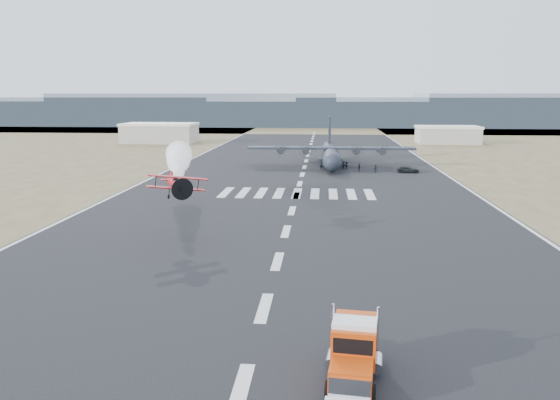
# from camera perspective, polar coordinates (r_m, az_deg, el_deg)

# --- Properties ---
(ground) EXTENTS (500.00, 500.00, 0.00)m
(ground) POSITION_cam_1_polar(r_m,az_deg,el_deg) (42.69, -1.66, -11.20)
(ground) COLOR black
(ground) RESTS_ON ground
(scrub_far) EXTENTS (500.00, 80.00, 0.00)m
(scrub_far) POSITION_cam_1_polar(r_m,az_deg,el_deg) (269.83, 3.73, 7.45)
(scrub_far) COLOR brown
(scrub_far) RESTS_ON ground
(runway_markings) EXTENTS (60.00, 260.00, 0.01)m
(runway_markings) POSITION_cam_1_polar(r_m,az_deg,el_deg) (100.70, 2.07, 1.71)
(runway_markings) COLOR silver
(runway_markings) RESTS_ON ground
(ridge_seg_b) EXTENTS (150.00, 50.00, 15.00)m
(ridge_seg_b) POSITION_cam_1_polar(r_m,az_deg,el_deg) (328.22, -19.78, 8.76)
(ridge_seg_b) COLOR slate
(ridge_seg_b) RESTS_ON ground
(ridge_seg_c) EXTENTS (150.00, 50.00, 17.00)m
(ridge_seg_c) POSITION_cam_1_polar(r_m,az_deg,el_deg) (307.35, -8.53, 9.35)
(ridge_seg_c) COLOR slate
(ridge_seg_c) RESTS_ON ground
(ridge_seg_d) EXTENTS (150.00, 50.00, 13.00)m
(ridge_seg_d) POSITION_cam_1_polar(r_m,az_deg,el_deg) (299.50, 3.84, 9.03)
(ridge_seg_d) COLOR slate
(ridge_seg_d) RESTS_ON ground
(ridge_seg_e) EXTENTS (150.00, 50.00, 15.00)m
(ridge_seg_e) POSITION_cam_1_polar(r_m,az_deg,el_deg) (305.51, 16.27, 8.85)
(ridge_seg_e) COLOR slate
(ridge_seg_e) RESTS_ON ground
(hangar_left) EXTENTS (24.50, 14.50, 6.70)m
(hangar_left) POSITION_cam_1_polar(r_m,az_deg,el_deg) (193.17, -12.44, 6.88)
(hangar_left) COLOR #A49D92
(hangar_left) RESTS_ON ground
(hangar_right) EXTENTS (20.50, 12.50, 5.90)m
(hangar_right) POSITION_cam_1_polar(r_m,az_deg,el_deg) (194.27, 17.10, 6.56)
(hangar_right) COLOR #A49D92
(hangar_right) RESTS_ON ground
(semi_truck) EXTENTS (3.37, 8.06, 3.56)m
(semi_truck) POSITION_cam_1_polar(r_m,az_deg,el_deg) (32.59, 7.73, -15.24)
(semi_truck) COLOR black
(semi_truck) RESTS_ON ground
(aerobatic_biplane) EXTENTS (6.65, 6.18, 2.96)m
(aerobatic_biplane) POSITION_cam_1_polar(r_m,az_deg,el_deg) (60.97, -10.84, 1.65)
(aerobatic_biplane) COLOR red
(smoke_trail) EXTENTS (8.85, 27.39, 4.18)m
(smoke_trail) POSITION_cam_1_polar(r_m,az_deg,el_deg) (84.18, -10.59, 4.29)
(smoke_trail) COLOR white
(transport_aircraft) EXTENTS (37.91, 31.25, 10.97)m
(transport_aircraft) POSITION_cam_1_polar(r_m,az_deg,el_deg) (127.20, 5.30, 4.87)
(transport_aircraft) COLOR black
(transport_aircraft) RESTS_ON ground
(support_vehicle) EXTENTS (4.71, 2.39, 1.28)m
(support_vehicle) POSITION_cam_1_polar(r_m,az_deg,el_deg) (118.44, 13.24, 3.12)
(support_vehicle) COLOR black
(support_vehicle) RESTS_ON ground
(crew_a) EXTENTS (0.80, 0.77, 1.70)m
(crew_a) POSITION_cam_1_polar(r_m,az_deg,el_deg) (120.63, 4.31, 3.61)
(crew_a) COLOR black
(crew_a) RESTS_ON ground
(crew_b) EXTENTS (0.86, 1.05, 1.85)m
(crew_b) POSITION_cam_1_polar(r_m,az_deg,el_deg) (121.27, 6.71, 3.64)
(crew_b) COLOR black
(crew_b) RESTS_ON ground
(crew_c) EXTENTS (1.21, 1.02, 1.71)m
(crew_c) POSITION_cam_1_polar(r_m,az_deg,el_deg) (117.25, 9.93, 3.27)
(crew_c) COLOR black
(crew_c) RESTS_ON ground
(crew_d) EXTENTS (0.57, 1.04, 1.73)m
(crew_d) POSITION_cam_1_polar(r_m,az_deg,el_deg) (117.80, 8.28, 3.36)
(crew_d) COLOR black
(crew_d) RESTS_ON ground
(crew_e) EXTENTS (1.00, 0.76, 1.82)m
(crew_e) POSITION_cam_1_polar(r_m,az_deg,el_deg) (120.79, 5.71, 3.63)
(crew_e) COLOR black
(crew_e) RESTS_ON ground
(crew_f) EXTENTS (0.93, 1.70, 1.75)m
(crew_f) POSITION_cam_1_polar(r_m,az_deg,el_deg) (121.37, 6.96, 3.62)
(crew_f) COLOR black
(crew_f) RESTS_ON ground
(crew_g) EXTENTS (0.71, 0.74, 1.57)m
(crew_g) POSITION_cam_1_polar(r_m,az_deg,el_deg) (120.04, 4.58, 3.54)
(crew_g) COLOR black
(crew_g) RESTS_ON ground
(crew_h) EXTENTS (0.95, 0.89, 1.67)m
(crew_h) POSITION_cam_1_polar(r_m,az_deg,el_deg) (119.69, 4.94, 3.54)
(crew_h) COLOR black
(crew_h) RESTS_ON ground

